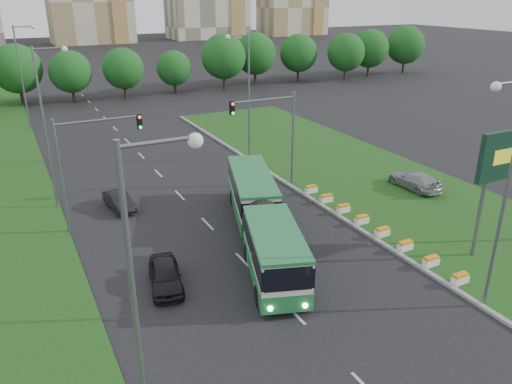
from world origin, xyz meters
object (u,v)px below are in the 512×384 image
traffic_mast_left (84,155)px  shopping_trolley (262,299)px  car_median (415,180)px  articulated_bus (257,218)px  car_left_near (165,275)px  car_left_far (119,201)px  pedestrian (273,283)px  traffic_mast_median (276,126)px

traffic_mast_left → shopping_trolley: (6.28, -13.52, -5.05)m
car_median → articulated_bus: bearing=8.0°
traffic_mast_left → car_median: bearing=-10.5°
car_left_near → car_left_far: size_ratio=1.09×
car_left_near → pedestrian: (4.90, -3.56, 0.11)m
car_left_near → car_median: 23.56m
car_median → shopping_trolley: bearing=24.4°
articulated_bus → traffic_mast_median: bearing=72.9°
car_left_far → pedestrian: (4.75, -15.64, 0.20)m
traffic_mast_left → articulated_bus: bearing=-37.4°
shopping_trolley → car_left_far: bearing=85.2°
car_left_far → traffic_mast_left: bearing=-141.0°
articulated_bus → shopping_trolley: bearing=-96.4°
car_left_near → car_left_far: 12.08m
shopping_trolley → car_left_near: bearing=117.2°
traffic_mast_left → articulated_bus: (9.29, -7.11, -3.60)m
car_median → shopping_trolley: car_median is taller
pedestrian → car_left_far: bearing=33.2°
traffic_mast_median → shopping_trolley: (-8.88, -14.52, -5.05)m
traffic_mast_median → traffic_mast_left: 15.19m
traffic_mast_median → pedestrian: (-8.01, -14.14, -4.50)m
traffic_mast_left → articulated_bus: size_ratio=0.46×
traffic_mast_median → shopping_trolley: traffic_mast_median is taller
traffic_mast_left → car_left_far: traffic_mast_left is taller
traffic_mast_left → car_left_near: traffic_mast_left is taller
car_left_near → shopping_trolley: 5.66m
articulated_bus → car_median: (16.00, 2.42, -0.87)m
car_left_near → traffic_mast_left: bearing=114.6°
articulated_bus → pedestrian: 6.46m
traffic_mast_left → car_left_near: 10.87m
car_left_far → pedestrian: bearing=-80.4°
car_median → shopping_trolley: size_ratio=8.26×
car_left_near → pedestrian: bearing=-24.6°
traffic_mast_left → car_left_near: (2.24, -9.58, -4.62)m
car_median → traffic_mast_median: bearing=-29.9°
car_left_far → car_median: car_median is taller
pedestrian → shopping_trolley: size_ratio=2.80×
articulated_bus → car_left_far: 11.88m
car_left_near → shopping_trolley: car_left_near is taller
traffic_mast_left → car_median: (25.29, -4.68, -4.48)m
shopping_trolley → articulated_bus: bearing=46.4°
articulated_bus → car_left_near: (-7.05, -2.47, -1.01)m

